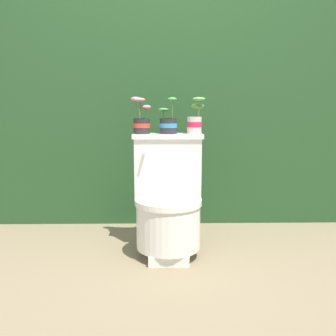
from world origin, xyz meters
name	(u,v)px	position (x,y,z in m)	size (l,w,h in m)	color
ground_plane	(166,259)	(0.00, 0.00, 0.00)	(12.00, 12.00, 0.00)	#75664C
hedge_backdrop	(164,115)	(0.00, 1.11, 0.86)	(2.98, 0.77, 1.72)	#234723
toilet	(168,203)	(0.02, 0.12, 0.32)	(0.46, 0.52, 0.75)	silver
potted_plant_left	(141,121)	(-0.16, 0.27, 0.84)	(0.13, 0.11, 0.24)	#262628
potted_plant_midleft	(168,124)	(0.02, 0.27, 0.82)	(0.12, 0.11, 0.24)	#262628
potted_plant_middle	(195,121)	(0.19, 0.25, 0.84)	(0.12, 0.11, 0.24)	beige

